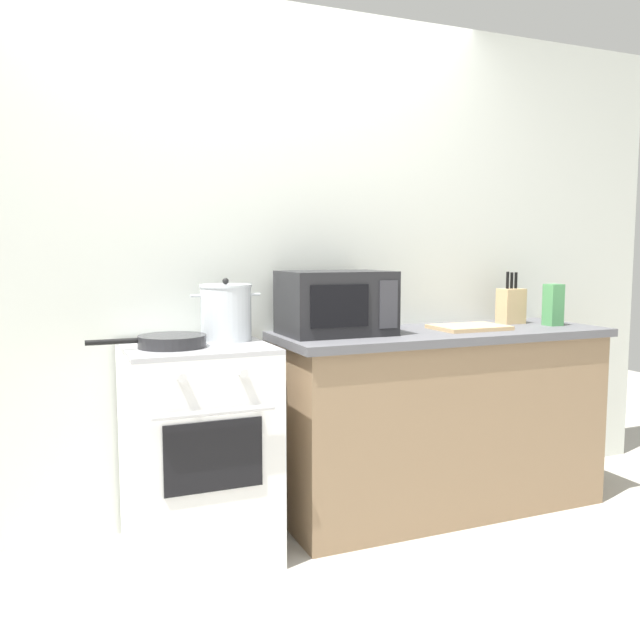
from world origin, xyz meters
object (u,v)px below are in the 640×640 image
object	(u,v)px
stove	(198,450)
stock_pot	(226,312)
cutting_board	(469,327)
pasta_box	(553,305)
microwave	(336,303)
knife_block	(511,305)
frying_pan	(171,341)

from	to	relation	value
stove	stock_pot	xyz separation A→B (m)	(0.15, 0.07, 0.58)
stock_pot	cutting_board	distance (m)	1.25
stock_pot	pasta_box	xyz separation A→B (m)	(1.75, -0.10, -0.01)
microwave	knife_block	bearing A→B (deg)	3.30
microwave	pasta_box	xyz separation A→B (m)	(1.21, -0.11, -0.04)
microwave	frying_pan	bearing A→B (deg)	-170.98
stock_pot	frying_pan	distance (m)	0.31
pasta_box	stock_pot	bearing A→B (deg)	176.79
stock_pot	knife_block	bearing A→B (deg)	2.56
pasta_box	knife_block	bearing A→B (deg)	129.25
frying_pan	cutting_board	size ratio (longest dim) A/B	1.33
stove	pasta_box	xyz separation A→B (m)	(1.90, -0.03, 0.57)
stove	cutting_board	xyz separation A→B (m)	(1.39, 0.00, 0.47)
frying_pan	pasta_box	size ratio (longest dim) A/B	2.17
frying_pan	stove	bearing A→B (deg)	23.07
frying_pan	pasta_box	world-z (taller)	pasta_box
stove	cutting_board	size ratio (longest dim) A/B	2.56
cutting_board	knife_block	world-z (taller)	knife_block
stock_pot	microwave	bearing A→B (deg)	1.07
frying_pan	knife_block	distance (m)	1.88
knife_block	pasta_box	size ratio (longest dim) A/B	1.28
microwave	knife_block	world-z (taller)	microwave
frying_pan	microwave	world-z (taller)	microwave
knife_block	cutting_board	bearing A→B (deg)	-159.31
stove	pasta_box	distance (m)	1.98
frying_pan	knife_block	size ratio (longest dim) A/B	1.69
stock_pot	stove	bearing A→B (deg)	-155.61
stock_pot	cutting_board	bearing A→B (deg)	-3.14
stove	pasta_box	bearing A→B (deg)	-0.87
stove	stock_pot	world-z (taller)	stock_pot
stove	cutting_board	world-z (taller)	cutting_board
cutting_board	knife_block	bearing A→B (deg)	20.69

